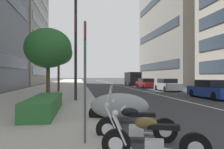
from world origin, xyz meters
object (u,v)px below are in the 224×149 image
street_lamp_with_banners (80,23)px  car_approaching_light (212,90)px  street_tree_far_plaza (48,48)px  motorcycle_by_sign_pole (153,141)px  car_far_down_avenue (167,85)px  motorcycle_second_in_row (135,125)px  street_tree_near_plaza_corner (59,53)px  delivery_van_ahead (133,78)px  motorcycle_under_tarp (119,106)px  car_lead_in_lane (146,83)px  parking_sign_by_curb (85,67)px

street_lamp_with_banners → car_approaching_light: bearing=-83.0°
car_approaching_light → street_tree_far_plaza: size_ratio=1.06×
motorcycle_by_sign_pole → car_far_down_avenue: size_ratio=0.46×
motorcycle_second_in_row → street_tree_near_plaza_corner: bearing=-64.9°
motorcycle_by_sign_pole → delivery_van_ahead: 37.90m
motorcycle_under_tarp → car_far_down_avenue: bearing=-100.0°
motorcycle_by_sign_pole → car_lead_in_lane: 28.90m
motorcycle_by_sign_pole → car_far_down_avenue: car_far_down_avenue is taller
delivery_van_ahead → parking_sign_by_curb: 37.33m
parking_sign_by_curb → street_tree_near_plaza_corner: size_ratio=0.57×
motorcycle_second_in_row → street_tree_far_plaza: size_ratio=0.48×
car_approaching_light → car_lead_in_lane: bearing=1.2°
car_approaching_light → car_far_down_avenue: bearing=-0.2°
motorcycle_under_tarp → street_tree_near_plaza_corner: (15.09, 3.53, 3.43)m
motorcycle_second_in_row → car_lead_in_lane: motorcycle_second_in_row is taller
motorcycle_under_tarp → parking_sign_by_curb: 3.54m
car_approaching_light → street_lamp_with_banners: size_ratio=0.55×
street_lamp_with_banners → street_tree_far_plaza: (-1.21, 1.90, -1.84)m
car_far_down_avenue → street_tree_far_plaza: 16.72m
motorcycle_by_sign_pole → street_tree_far_plaza: street_tree_far_plaza is taller
parking_sign_by_curb → street_tree_far_plaza: (8.43, 1.96, 1.43)m
motorcycle_second_in_row → delivery_van_ahead: size_ratio=0.37×
parking_sign_by_curb → street_tree_near_plaza_corner: 18.32m
street_tree_far_plaza → motorcycle_by_sign_pole: bearing=-160.4°
motorcycle_second_in_row → street_lamp_with_banners: size_ratio=0.25×
parking_sign_by_curb → motorcycle_under_tarp: bearing=-24.1°
motorcycle_by_sign_pole → street_tree_far_plaza: (9.35, 3.32, 2.97)m
street_tree_far_plaza → car_approaching_light: bearing=-78.5°
motorcycle_by_sign_pole → street_lamp_with_banners: size_ratio=0.25×
car_lead_in_lane → street_tree_far_plaza: (-18.35, 11.57, 2.73)m
car_lead_in_lane → parking_sign_by_curb: (-26.78, 9.60, 1.30)m
street_lamp_with_banners → street_tree_far_plaza: 2.90m
car_far_down_avenue → motorcycle_by_sign_pole: bearing=158.4°
parking_sign_by_curb → car_approaching_light: bearing=-42.9°
delivery_van_ahead → street_tree_near_plaza_corner: size_ratio=1.11×
car_far_down_avenue → street_lamp_with_banners: street_lamp_with_banners is taller
street_lamp_with_banners → parking_sign_by_curb: bearing=-179.6°
motorcycle_under_tarp → car_lead_in_lane: size_ratio=0.52×
car_far_down_avenue → delivery_van_ahead: delivery_van_ahead is taller
street_tree_near_plaza_corner → street_lamp_with_banners: bearing=-165.8°
motorcycle_under_tarp → delivery_van_ahead: delivery_van_ahead is taller
delivery_van_ahead → street_tree_near_plaza_corner: (-17.95, 12.00, 2.72)m
street_tree_near_plaza_corner → car_approaching_light: bearing=-120.3°
street_lamp_with_banners → street_tree_near_plaza_corner: (8.44, 2.13, -1.20)m
street_tree_near_plaza_corner → motorcycle_under_tarp: bearing=-166.8°
motorcycle_under_tarp → parking_sign_by_curb: parking_sign_by_curb is taller
car_approaching_light → parking_sign_by_curb: size_ratio=1.63×
car_far_down_avenue → car_lead_in_lane: car_far_down_avenue is taller
car_approaching_light → delivery_van_ahead: 25.15m
motorcycle_under_tarp → street_tree_far_plaza: 6.95m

